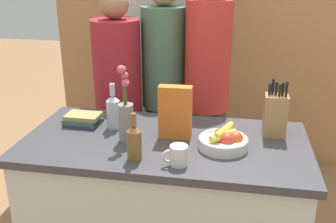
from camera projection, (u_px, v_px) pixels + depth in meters
The scene contains 14 objects.
kitchen_island at pixel (165, 214), 2.17m from camera, with size 1.45×0.73×0.91m.
back_wall_wood at pixel (201, 18), 3.45m from camera, with size 2.65×0.12×2.60m.
refrigerator at pixel (172, 58), 3.26m from camera, with size 0.80×0.62×2.03m.
fruit_bowl at pixel (224, 141), 1.90m from camera, with size 0.24×0.24×0.10m.
knife_block at pixel (275, 115), 2.02m from camera, with size 0.11×0.10×0.30m.
flower_vase at pixel (126, 115), 1.95m from camera, with size 0.08×0.08×0.39m.
cereal_box at pixel (175, 112), 1.99m from camera, with size 0.17×0.06×0.27m.
coffee_mug at pixel (178, 155), 1.74m from camera, with size 0.11×0.08×0.09m.
book_stack at pixel (83, 119), 2.19m from camera, with size 0.20×0.16×0.06m.
bottle_oil at pixel (113, 111), 2.12m from camera, with size 0.07×0.07×0.25m.
bottle_vinegar at pixel (134, 142), 1.78m from camera, with size 0.07×0.07×0.23m.
person_at_sink at pixel (118, 96), 2.66m from camera, with size 0.32×0.32×1.61m.
person_in_blue at pixel (164, 85), 2.72m from camera, with size 0.30×0.30×1.69m.
person_in_red_tee at pixel (207, 85), 2.58m from camera, with size 0.30×0.30×1.75m.
Camera 1 is at (0.34, -1.79, 1.76)m, focal length 42.00 mm.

